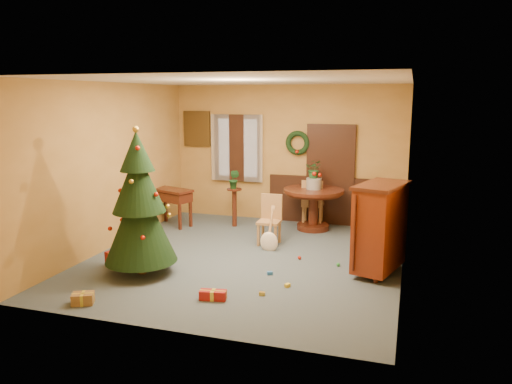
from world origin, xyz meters
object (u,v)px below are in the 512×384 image
at_px(chair_near, 270,218).
at_px(dining_table, 314,201).
at_px(christmas_tree, 139,205).
at_px(sideboard, 380,226).
at_px(writing_desk, 172,198).

bearing_deg(chair_near, dining_table, 64.71).
xyz_separation_m(christmas_tree, sideboard, (3.44, 1.09, -0.32)).
bearing_deg(christmas_tree, writing_desk, 107.40).
xyz_separation_m(chair_near, writing_desk, (-2.30, 0.64, 0.10)).
relative_size(writing_desk, sideboard, 0.70).
bearing_deg(writing_desk, christmas_tree, -72.60).
relative_size(chair_near, sideboard, 0.65).
height_order(chair_near, christmas_tree, christmas_tree).
bearing_deg(christmas_tree, chair_near, 55.62).
height_order(christmas_tree, sideboard, christmas_tree).
relative_size(dining_table, chair_near, 1.34).
bearing_deg(writing_desk, chair_near, -15.48).
bearing_deg(sideboard, writing_desk, 159.03).
relative_size(chair_near, christmas_tree, 0.40).
distance_m(dining_table, sideboard, 2.64).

